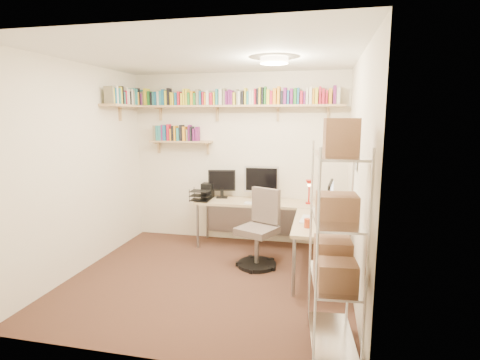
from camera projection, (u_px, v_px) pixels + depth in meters
name	position (u px, v px, depth m)	size (l,w,h in m)	color
ground	(209.00, 279.00, 4.36)	(3.20, 3.20, 0.00)	#40291B
room_shell	(208.00, 146.00, 4.11)	(3.24, 3.04, 2.52)	#F0E0C3
wall_shelves	(206.00, 106.00, 5.37)	(3.12, 1.09, 0.80)	tan
corner_desk	(263.00, 206.00, 5.11)	(2.07, 1.75, 1.17)	#D1AB88
office_chair	(259.00, 234.00, 4.71)	(0.57, 0.58, 0.98)	black
wire_rack	(336.00, 229.00, 2.86)	(0.42, 0.75, 1.86)	silver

